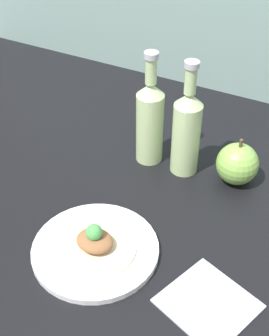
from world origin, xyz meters
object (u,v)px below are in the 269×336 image
(plate, at_px, (95,249))
(cider_bottle_right, at_px, (187,130))
(cider_bottle_left, at_px, (150,120))
(apple, at_px, (237,164))
(plated_food, at_px, (95,242))

(plate, relative_size, cider_bottle_right, 0.89)
(cider_bottle_left, bearing_deg, cider_bottle_right, 0.00)
(cider_bottle_right, bearing_deg, plate, -98.43)
(apple, bearing_deg, cider_bottle_right, -172.05)
(cider_bottle_left, bearing_deg, apple, 4.55)
(plate, height_order, apple, apple)
(cider_bottle_left, xyz_separation_m, apple, (0.20, 0.02, -0.06))
(plate, height_order, plated_food, plated_food)
(plate, relative_size, plated_food, 1.53)
(cider_bottle_right, xyz_separation_m, apple, (0.11, 0.02, -0.06))
(plate, distance_m, apple, 0.35)
(plated_food, distance_m, cider_bottle_left, 0.31)
(plate, bearing_deg, plated_food, 63.43)
(plated_food, xyz_separation_m, cider_bottle_left, (-0.04, 0.30, 0.08))
(plated_food, bearing_deg, cider_bottle_right, 81.57)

